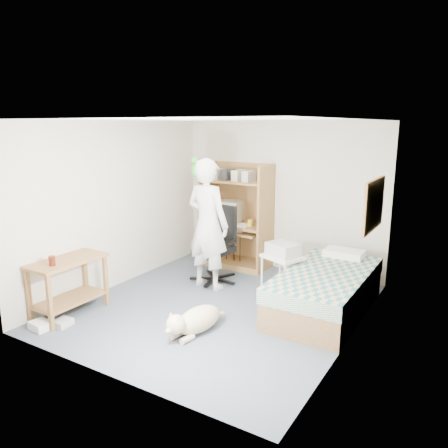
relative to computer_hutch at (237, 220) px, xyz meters
name	(u,v)px	position (x,y,z in m)	size (l,w,h in m)	color
floor	(218,307)	(0.70, -1.74, -0.82)	(4.00, 4.00, 0.00)	#454E5E
wall_back	(280,197)	(0.70, 0.26, 0.43)	(3.60, 0.02, 2.50)	beige
wall_right	(356,236)	(2.50, -1.74, 0.43)	(0.02, 4.00, 2.50)	beige
wall_left	(118,205)	(-1.10, -1.74, 0.43)	(0.02, 4.00, 2.50)	beige
ceiling	(218,120)	(0.70, -1.74, 1.68)	(3.60, 4.00, 0.02)	white
computer_hutch	(237,220)	(0.00, 0.00, 0.00)	(1.20, 0.63, 1.80)	olive
bed	(326,291)	(2.00, -1.12, -0.53)	(1.02, 2.02, 0.66)	brown
side_desk	(68,278)	(-0.85, -2.94, -0.33)	(0.50, 1.00, 0.75)	brown
corkboard	(374,205)	(2.47, -0.84, 0.63)	(0.04, 0.94, 0.66)	olive
office_chair	(217,255)	(0.12, -0.85, -0.40)	(0.67, 0.67, 1.19)	black
person	(208,224)	(0.16, -1.17, 0.17)	(0.72, 0.47, 1.98)	silver
parrot	(196,169)	(-0.04, -1.15, 0.99)	(0.15, 0.25, 0.40)	#169A19
dog	(195,320)	(0.87, -2.53, -0.66)	(0.42, 1.00, 0.37)	beige
printer_cart	(282,270)	(1.31, -0.98, -0.40)	(0.65, 0.59, 0.63)	silver
printer	(283,249)	(1.31, -0.98, -0.10)	(0.42, 0.32, 0.18)	#ACACA7
crt_monitor	(230,211)	(-0.15, 0.01, 0.14)	(0.44, 0.46, 0.38)	beige
keyboard	(233,230)	(0.02, -0.16, -0.15)	(0.45, 0.16, 0.03)	beige
pencil_cup	(250,223)	(0.31, -0.09, 0.00)	(0.08, 0.08, 0.12)	gold
drink_glass	(52,261)	(-0.80, -3.19, -0.01)	(0.08, 0.08, 0.12)	#43150A
floor_box_a	(41,325)	(-0.80, -3.44, -0.77)	(0.25, 0.20, 0.10)	white
floor_box_b	(63,323)	(-0.64, -3.24, -0.78)	(0.18, 0.22, 0.08)	#B5B5B0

